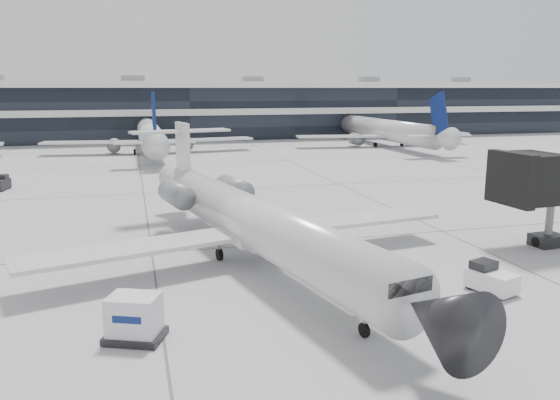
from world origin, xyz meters
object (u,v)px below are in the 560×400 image
object	(u,v)px
regional_jet	(252,220)
baggage_tug	(490,279)
cargo_uld	(134,318)
ramp_worker	(359,294)

from	to	relation	value
regional_jet	baggage_tug	size ratio (longest dim) A/B	12.11
regional_jet	cargo_uld	size ratio (longest dim) A/B	11.66
regional_jet	cargo_uld	distance (m)	10.99
regional_jet	ramp_worker	size ratio (longest dim) A/B	16.43
baggage_tug	ramp_worker	bearing A→B (deg)	168.55
regional_jet	ramp_worker	world-z (taller)	regional_jet
ramp_worker	cargo_uld	world-z (taller)	ramp_worker
regional_jet	cargo_uld	bearing A→B (deg)	-139.90
regional_jet	cargo_uld	xyz separation A→B (m)	(-6.68, -8.58, -1.59)
baggage_tug	cargo_uld	size ratio (longest dim) A/B	0.96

